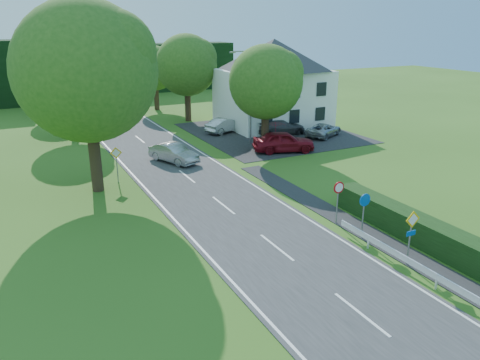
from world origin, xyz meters
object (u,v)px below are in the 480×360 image
streetlight (249,93)px  parasol (276,131)px  parked_car_red (284,141)px  motorcycle (172,148)px  parked_car_grey (281,127)px  moving_car (174,153)px  parked_car_silver_b (324,130)px  parked_car_silver_a (225,125)px

streetlight → parasol: streetlight is taller
streetlight → parked_car_red: (1.35, -3.50, -3.57)m
motorcycle → parked_car_grey: size_ratio=0.41×
moving_car → parked_car_silver_b: (15.25, 1.73, -0.10)m
streetlight → parked_car_silver_a: streetlight is taller
streetlight → parked_car_silver_b: size_ratio=1.84×
motorcycle → parked_car_silver_a: parked_car_silver_a is taller
parked_car_silver_b → parked_car_red: bearing=88.0°
streetlight → parasol: size_ratio=4.21×
motorcycle → streetlight: bearing=12.1°
moving_car → motorcycle: (0.60, 2.11, -0.20)m
parked_car_silver_a → moving_car: bearing=113.4°
parked_car_grey → parasol: parasol is taller
motorcycle → parked_car_red: 9.08m
moving_car → parked_car_silver_a: bearing=20.6°
moving_car → parked_car_silver_b: 15.35m
streetlight → parked_car_grey: (4.45, 2.00, -3.73)m
streetlight → parked_car_silver_b: streetlight is taller
motorcycle → parked_car_grey: parked_car_grey is taller
moving_car → motorcycle: bearing=51.3°
moving_car → parked_car_grey: (12.14, 4.29, -0.01)m
moving_car → parked_car_grey: bearing=-3.4°
moving_car → parked_car_grey: size_ratio=0.90×
motorcycle → parked_car_red: size_ratio=0.39×
parasol → streetlight: bearing=-179.8°
moving_car → parasol: bearing=-10.4°
parked_car_silver_b → parasol: 4.91m
parked_car_grey → parked_car_silver_a: bearing=65.5°
moving_car → motorcycle: size_ratio=2.21×
parked_car_red → parked_car_silver_a: parked_car_red is taller
motorcycle → parked_car_silver_b: bearing=9.1°
motorcycle → parked_car_red: (8.45, -3.31, 0.35)m
parked_car_red → parasol: 3.76m
parked_car_silver_b → motorcycle: bearing=61.2°
streetlight → moving_car: streetlight is taller
parked_car_red → parked_car_grey: parked_car_red is taller
moving_car → motorcycle: 2.20m
moving_car → parked_car_silver_b: moving_car is taller
streetlight → moving_car: (-7.69, -2.29, -3.72)m
parked_car_red → parasol: parasol is taller
parked_car_silver_a → parked_car_silver_b: (7.46, -5.67, -0.09)m
parasol → parked_car_red: bearing=-110.9°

